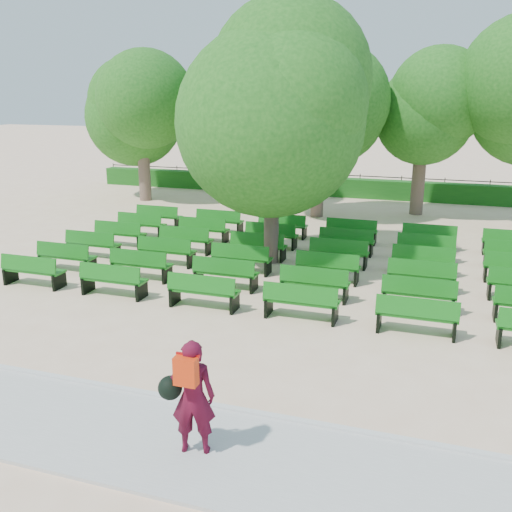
{
  "coord_description": "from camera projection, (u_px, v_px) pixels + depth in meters",
  "views": [
    {
      "loc": [
        4.96,
        -13.94,
        5.07
      ],
      "look_at": [
        0.67,
        -1.0,
        1.1
      ],
      "focal_mm": 40.0,
      "sensor_mm": 36.0,
      "label": 1
    }
  ],
  "objects": [
    {
      "name": "ground",
      "position": [
        244.0,
        283.0,
        15.62
      ],
      "size": [
        120.0,
        120.0,
        0.0
      ],
      "primitive_type": "plane",
      "color": "beige"
    },
    {
      "name": "paving",
      "position": [
        86.0,
        427.0,
        8.87
      ],
      "size": [
        30.0,
        2.2,
        0.06
      ],
      "primitive_type": "cube",
      "color": "beige",
      "rests_on": "ground"
    },
    {
      "name": "curb",
      "position": [
        125.0,
        390.0,
        9.91
      ],
      "size": [
        30.0,
        0.12,
        0.1
      ],
      "primitive_type": "cube",
      "color": "silver",
      "rests_on": "ground"
    },
    {
      "name": "hedge",
      "position": [
        338.0,
        187.0,
        28.26
      ],
      "size": [
        26.0,
        0.7,
        0.9
      ],
      "primitive_type": "cube",
      "color": "#1A5D18",
      "rests_on": "ground"
    },
    {
      "name": "fence",
      "position": [
        339.0,
        195.0,
        28.75
      ],
      "size": [
        26.0,
        0.1,
        1.02
      ],
      "primitive_type": null,
      "color": "black",
      "rests_on": "ground"
    },
    {
      "name": "tree_line",
      "position": [
        321.0,
        212.0,
        24.74
      ],
      "size": [
        21.8,
        6.8,
        7.04
      ],
      "primitive_type": null,
      "color": "#266B1C",
      "rests_on": "ground"
    },
    {
      "name": "bench_array",
      "position": [
        291.0,
        266.0,
        16.78
      ],
      "size": [
        1.75,
        0.6,
        1.09
      ],
      "rotation": [
        0.0,
        0.0,
        -0.04
      ],
      "color": "#136F16",
      "rests_on": "ground"
    },
    {
      "name": "tree_among",
      "position": [
        272.0,
        106.0,
        16.22
      ],
      "size": [
        5.16,
        5.16,
        6.97
      ],
      "color": "brown",
      "rests_on": "ground"
    },
    {
      "name": "person",
      "position": [
        191.0,
        395.0,
        8.0
      ],
      "size": [
        0.85,
        0.56,
        1.73
      ],
      "rotation": [
        0.0,
        0.0,
        3.41
      ],
      "color": "#4E0B1E",
      "rests_on": "ground"
    }
  ]
}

